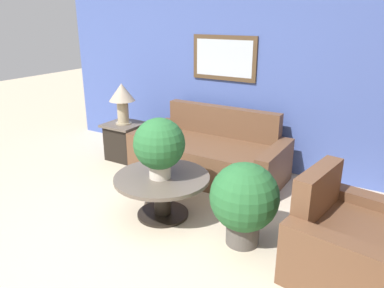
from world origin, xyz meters
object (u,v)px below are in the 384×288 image
coffee_table (162,187)px  potted_plant_on_table (159,145)px  couch_main (210,155)px  table_lamp (122,97)px  armchair (348,242)px  potted_plant_floor (244,200)px  side_table (125,141)px

coffee_table → potted_plant_on_table: potted_plant_on_table is taller
couch_main → table_lamp: size_ratio=3.38×
coffee_table → table_lamp: 2.01m
armchair → potted_plant_on_table: (-1.94, -0.06, 0.55)m
armchair → potted_plant_floor: (-0.95, -0.06, 0.18)m
coffee_table → armchair: bearing=0.9°
coffee_table → side_table: side_table is taller
couch_main → potted_plant_on_table: 1.43m
side_table → potted_plant_floor: 2.79m
armchair → potted_plant_floor: bearing=102.7°
armchair → potted_plant_floor: armchair is taller
armchair → potted_plant_floor: size_ratio=1.42×
side_table → table_lamp: table_lamp is taller
table_lamp → armchair: bearing=-17.7°
coffee_table → table_lamp: table_lamp is taller
couch_main → coffee_table: size_ratio=1.98×
armchair → coffee_table: (-1.94, -0.03, 0.05)m
coffee_table → potted_plant_on_table: 0.50m
table_lamp → potted_plant_on_table: size_ratio=0.93×
side_table → armchair: bearing=-17.7°
armchair → coffee_table: size_ratio=1.14×
couch_main → table_lamp: table_lamp is taller
potted_plant_on_table → potted_plant_floor: (0.99, -0.00, -0.37)m
armchair → table_lamp: (-3.47, 1.11, 0.69)m
armchair → coffee_table: 1.94m
potted_plant_floor → potted_plant_on_table: bearing=179.8°
potted_plant_on_table → coffee_table: bearing=88.2°
coffee_table → side_table: (-1.53, 1.14, -0.06)m
couch_main → potted_plant_on_table: bearing=-85.8°
couch_main → potted_plant_on_table: (0.10, -1.31, 0.56)m
table_lamp → potted_plant_on_table: (1.53, -1.17, -0.14)m
armchair → table_lamp: size_ratio=1.94×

